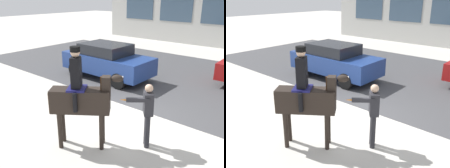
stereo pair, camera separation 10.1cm
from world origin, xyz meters
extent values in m
plane|color=beige|center=(0.00, 0.00, 0.00)|extent=(80.00, 80.00, 0.00)
cube|color=#444447|center=(0.00, 4.75, 0.00)|extent=(23.47, 8.50, 0.01)
cube|color=#33475B|center=(-8.61, 12.83, 2.72)|extent=(2.75, 0.02, 2.08)
cube|color=#33475B|center=(-5.16, 12.83, 2.72)|extent=(2.75, 0.02, 2.08)
cube|color=black|center=(-0.04, -2.17, 1.26)|extent=(1.43, 1.21, 0.59)
cylinder|color=black|center=(0.29, -1.74, 0.48)|extent=(0.11, 0.11, 0.97)
cylinder|color=black|center=(0.47, -1.99, 0.48)|extent=(0.11, 0.11, 0.97)
cylinder|color=black|center=(-0.55, -2.36, 0.48)|extent=(0.11, 0.11, 0.97)
cylinder|color=black|center=(-0.37, -2.60, 0.48)|extent=(0.11, 0.11, 0.97)
cube|color=black|center=(0.48, -1.80, 1.62)|extent=(0.30, 0.31, 0.54)
cube|color=#382314|center=(0.38, -1.87, 1.64)|extent=(0.08, 0.09, 0.49)
ellipsoid|color=black|center=(0.69, -1.64, 1.85)|extent=(0.35, 0.33, 0.17)
cube|color=silver|center=(0.76, -1.59, 1.87)|extent=(0.11, 0.10, 0.07)
cylinder|color=#382314|center=(-0.65, -2.62, 1.15)|extent=(0.09, 0.09, 0.55)
cube|color=#14144C|center=(-0.10, -2.22, 1.57)|extent=(0.63, 0.64, 0.05)
cube|color=black|center=(-0.10, -2.22, 1.97)|extent=(0.37, 0.39, 0.74)
sphere|color=#D1A889|center=(-0.10, -2.22, 2.45)|extent=(0.22, 0.22, 0.22)
cylinder|color=black|center=(-0.10, -2.22, 2.53)|extent=(0.24, 0.24, 0.12)
cylinder|color=black|center=(-0.26, -2.00, 1.32)|extent=(0.11, 0.11, 0.47)
cylinder|color=black|center=(0.06, -2.43, 1.32)|extent=(0.11, 0.11, 0.47)
cylinder|color=#232328|center=(1.30, -1.18, 0.46)|extent=(0.13, 0.13, 0.92)
cylinder|color=#232328|center=(1.19, -1.06, 0.46)|extent=(0.13, 0.13, 0.92)
cube|color=#232328|center=(1.25, -1.12, 1.20)|extent=(0.42, 0.45, 0.57)
sphere|color=#D1A889|center=(1.25, -1.12, 1.59)|extent=(0.20, 0.20, 0.20)
cube|color=#232328|center=(1.15, -1.43, 1.36)|extent=(0.48, 0.42, 0.09)
cone|color=orange|center=(0.88, -1.65, 1.36)|extent=(0.17, 0.15, 0.04)
cube|color=navy|center=(-3.22, 2.45, 0.73)|extent=(4.28, 1.81, 0.78)
cube|color=black|center=(-3.33, 2.45, 1.36)|extent=(2.14, 1.60, 0.48)
cylinder|color=black|center=(-1.89, 1.62, 0.34)|extent=(0.68, 0.22, 0.68)
cylinder|color=black|center=(-1.89, 3.28, 0.34)|extent=(0.68, 0.22, 0.68)
cylinder|color=black|center=(-4.55, 1.62, 0.34)|extent=(0.68, 0.22, 0.68)
cylinder|color=black|center=(-4.55, 3.28, 0.34)|extent=(0.68, 0.22, 0.68)
camera|label=1|loc=(4.17, -5.94, 3.70)|focal=40.00mm
camera|label=2|loc=(4.24, -5.88, 3.70)|focal=40.00mm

